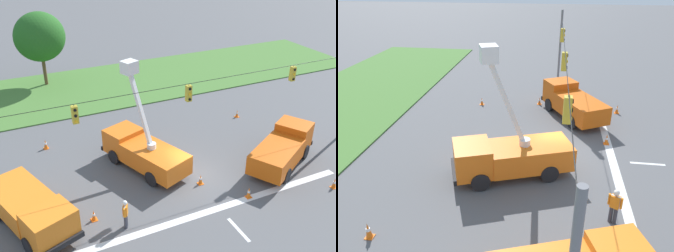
% 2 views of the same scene
% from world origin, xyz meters
% --- Properties ---
extents(ground_plane, '(200.00, 200.00, 0.00)m').
position_xyz_m(ground_plane, '(0.00, 0.00, 0.00)').
color(ground_plane, '#565659').
extents(lane_markings, '(17.60, 15.25, 0.01)m').
position_xyz_m(lane_markings, '(0.00, -4.81, 0.00)').
color(lane_markings, silver).
rests_on(lane_markings, ground).
extents(signal_gantry, '(26.20, 0.33, 7.20)m').
position_xyz_m(signal_gantry, '(-0.01, -0.00, 4.43)').
color(signal_gantry, slate).
rests_on(signal_gantry, ground).
extents(utility_truck_bucket_lift, '(4.44, 6.91, 7.23)m').
position_xyz_m(utility_truck_bucket_lift, '(-2.28, 2.58, 1.36)').
color(utility_truck_bucket_lift, orange).
rests_on(utility_truck_bucket_lift, ground).
extents(utility_truck_support_near, '(6.59, 5.06, 2.33)m').
position_xyz_m(utility_truck_support_near, '(6.38, -1.09, 1.21)').
color(utility_truck_support_near, '#D6560F').
rests_on(utility_truck_support_near, ground).
extents(road_worker, '(0.40, 0.59, 1.77)m').
position_xyz_m(road_worker, '(-5.40, -2.50, 1.00)').
color(road_worker, '#383842').
rests_on(road_worker, ground).
extents(traffic_cone_foreground_left, '(0.36, 0.36, 0.64)m').
position_xyz_m(traffic_cone_foreground_left, '(7.81, 6.31, 0.31)').
color(traffic_cone_foreground_left, orange).
rests_on(traffic_cone_foreground_left, ground).
extents(traffic_cone_foreground_right, '(0.36, 0.36, 0.75)m').
position_xyz_m(traffic_cone_foreground_right, '(-7.83, 7.89, 0.37)').
color(traffic_cone_foreground_right, orange).
rests_on(traffic_cone_foreground_right, ground).
extents(traffic_cone_mid_left, '(0.36, 0.36, 0.69)m').
position_xyz_m(traffic_cone_mid_left, '(7.54, -4.71, 0.34)').
color(traffic_cone_mid_left, orange).
rests_on(traffic_cone_mid_left, ground).
extents(traffic_cone_mid_right, '(0.36, 0.36, 0.70)m').
position_xyz_m(traffic_cone_mid_right, '(2.16, -3.22, 0.35)').
color(traffic_cone_mid_right, orange).
rests_on(traffic_cone_mid_right, ground).
extents(traffic_cone_near_bucket, '(0.36, 0.36, 0.69)m').
position_xyz_m(traffic_cone_near_bucket, '(0.22, -0.77, 0.34)').
color(traffic_cone_near_bucket, orange).
rests_on(traffic_cone_near_bucket, ground).
extents(traffic_cone_lane_edge_b, '(0.36, 0.36, 0.65)m').
position_xyz_m(traffic_cone_lane_edge_b, '(-6.82, -1.21, 0.31)').
color(traffic_cone_lane_edge_b, orange).
rests_on(traffic_cone_lane_edge_b, ground).
extents(traffic_cone_centre_line, '(0.36, 0.36, 0.64)m').
position_xyz_m(traffic_cone_centre_line, '(8.57, 1.49, 0.30)').
color(traffic_cone_centre_line, orange).
rests_on(traffic_cone_centre_line, ground).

